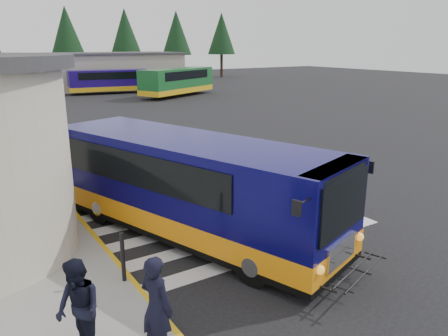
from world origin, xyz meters
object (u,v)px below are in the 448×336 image
pedestrian_a (157,307)px  far_bus_b (177,81)px  far_bus_a (109,80)px  pedestrian_b (78,309)px  transit_bus (190,190)px  bollard (123,257)px

pedestrian_a → far_bus_b: far_bus_b is taller
far_bus_a → pedestrian_a: bearing=171.4°
pedestrian_a → far_bus_a: bearing=-37.8°
pedestrian_b → far_bus_a: 42.90m
transit_bus → pedestrian_b: transit_bus is taller
far_bus_a → far_bus_b: (5.11, -6.22, 0.16)m
pedestrian_a → far_bus_a: size_ratio=0.21×
pedestrian_a → pedestrian_b: bearing=37.7°
pedestrian_a → pedestrian_b: 1.28m
transit_bus → far_bus_a: 38.29m
transit_bus → far_bus_b: far_bus_b is taller
transit_bus → pedestrian_b: size_ratio=5.79×
transit_bus → far_bus_a: (10.12, 36.92, 0.10)m
transit_bus → far_bus_b: (15.22, 30.70, 0.26)m
pedestrian_a → far_bus_b: bearing=-47.7°
far_bus_b → pedestrian_b: bearing=124.3°
bollard → transit_bus: bearing=32.9°
far_bus_a → far_bus_b: far_bus_b is taller
pedestrian_a → far_bus_a: 43.20m
bollard → far_bus_a: far_bus_a is taller
pedestrian_b → transit_bus: bearing=117.8°
far_bus_a → far_bus_b: 8.05m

